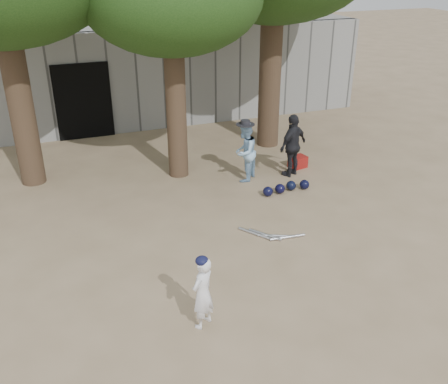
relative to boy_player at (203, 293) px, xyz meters
name	(u,v)px	position (x,y,z in m)	size (l,w,h in m)	color
ground	(212,269)	(0.60, 1.32, -0.58)	(70.00, 70.00, 0.00)	#937C5E
boy_player	(203,293)	(0.00, 0.00, 0.00)	(0.42, 0.28, 1.16)	white
spectator_blue	(245,152)	(2.61, 4.63, 0.14)	(0.70, 0.55, 1.44)	#8EB9DC
spectator_dark	(293,145)	(3.82, 4.50, 0.20)	(0.91, 0.38, 1.56)	black
red_bag	(298,162)	(4.20, 4.87, -0.43)	(0.42, 0.32, 0.30)	maroon
back_building	(110,68)	(0.60, 11.65, 0.92)	(16.00, 5.24, 3.00)	gray
helmet_row	(286,188)	(3.24, 3.65, -0.47)	(1.19, 0.33, 0.23)	black
bat_pile	(271,235)	(2.04, 1.96, -0.55)	(1.13, 0.74, 0.06)	#ABABB1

